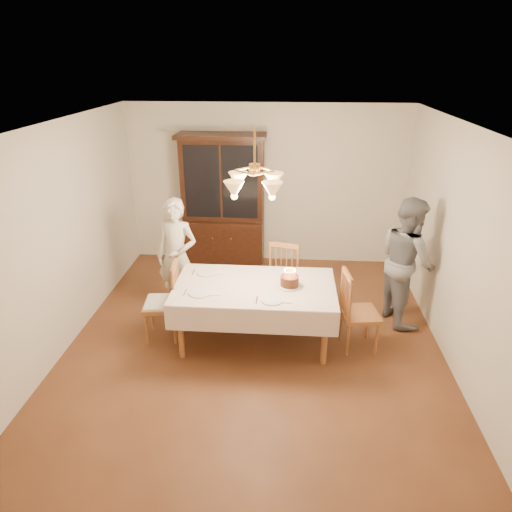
# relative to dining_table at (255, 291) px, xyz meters

# --- Properties ---
(ground) EXTENTS (5.00, 5.00, 0.00)m
(ground) POSITION_rel_dining_table_xyz_m (0.00, 0.00, -0.68)
(ground) COLOR #552C18
(ground) RESTS_ON ground
(room_shell) EXTENTS (5.00, 5.00, 5.00)m
(room_shell) POSITION_rel_dining_table_xyz_m (0.00, 0.00, 0.90)
(room_shell) COLOR white
(room_shell) RESTS_ON ground
(dining_table) EXTENTS (1.90, 1.10, 0.76)m
(dining_table) POSITION_rel_dining_table_xyz_m (0.00, 0.00, 0.00)
(dining_table) COLOR brown
(dining_table) RESTS_ON ground
(china_hutch) EXTENTS (1.38, 0.54, 2.16)m
(china_hutch) POSITION_rel_dining_table_xyz_m (-0.69, 2.25, 0.36)
(china_hutch) COLOR black
(china_hutch) RESTS_ON ground
(chair_far_side) EXTENTS (0.53, 0.51, 1.00)m
(chair_far_side) POSITION_rel_dining_table_xyz_m (0.37, 0.93, -0.24)
(chair_far_side) COLOR brown
(chair_far_side) RESTS_ON ground
(chair_left_end) EXTENTS (0.46, 0.48, 1.00)m
(chair_left_end) POSITION_rel_dining_table_xyz_m (-1.14, -0.00, -0.23)
(chair_left_end) COLOR brown
(chair_left_end) RESTS_ON ground
(chair_right_end) EXTENTS (0.48, 0.49, 1.00)m
(chair_right_end) POSITION_rel_dining_table_xyz_m (1.24, -0.05, -0.24)
(chair_right_end) COLOR brown
(chair_right_end) RESTS_ON ground
(elderly_woman) EXTENTS (0.65, 0.50, 1.58)m
(elderly_woman) POSITION_rel_dining_table_xyz_m (-1.09, 0.70, 0.11)
(elderly_woman) COLOR beige
(elderly_woman) RESTS_ON ground
(adult_in_grey) EXTENTS (0.82, 0.95, 1.68)m
(adult_in_grey) POSITION_rel_dining_table_xyz_m (1.90, 0.67, 0.16)
(adult_in_grey) COLOR slate
(adult_in_grey) RESTS_ON ground
(birthday_cake) EXTENTS (0.30, 0.30, 0.21)m
(birthday_cake) POSITION_rel_dining_table_xyz_m (0.41, 0.01, 0.14)
(birthday_cake) COLOR white
(birthday_cake) RESTS_ON dining_table
(place_setting_near_left) EXTENTS (0.41, 0.27, 0.02)m
(place_setting_near_left) POSITION_rel_dining_table_xyz_m (-0.60, -0.24, 0.08)
(place_setting_near_left) COLOR white
(place_setting_near_left) RESTS_ON dining_table
(place_setting_near_right) EXTENTS (0.40, 0.25, 0.02)m
(place_setting_near_right) POSITION_rel_dining_table_xyz_m (0.23, -0.35, 0.08)
(place_setting_near_right) COLOR white
(place_setting_near_right) RESTS_ON dining_table
(place_setting_far_left) EXTENTS (0.41, 0.27, 0.02)m
(place_setting_far_left) POSITION_rel_dining_table_xyz_m (-0.60, 0.29, 0.08)
(place_setting_far_left) COLOR white
(place_setting_far_left) RESTS_ON dining_table
(chandelier) EXTENTS (0.62, 0.62, 0.73)m
(chandelier) POSITION_rel_dining_table_xyz_m (-0.00, -0.00, 1.29)
(chandelier) COLOR #BF8C3F
(chandelier) RESTS_ON ground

